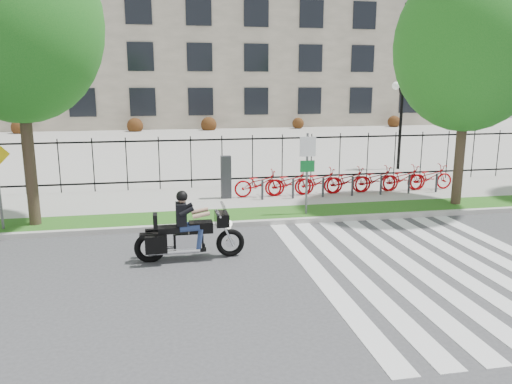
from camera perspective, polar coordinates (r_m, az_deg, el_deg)
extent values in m
plane|color=#3C3C3E|center=(10.74, -4.14, -10.29)|extent=(120.00, 120.00, 0.00)
cube|color=#B7B4AD|center=(14.57, -6.06, -3.86)|extent=(60.00, 0.20, 0.15)
cube|color=#184F13|center=(15.39, -6.33, -2.99)|extent=(60.00, 1.50, 0.15)
cube|color=#A3A199|center=(17.80, -6.99, -0.89)|extent=(60.00, 3.50, 0.15)
cube|color=#A3A199|center=(35.10, -9.01, 5.55)|extent=(80.00, 34.00, 0.10)
cube|color=gray|center=(55.17, -10.16, 18.30)|extent=(60.00, 20.00, 20.00)
cylinder|color=black|center=(24.61, 16.16, 6.93)|extent=(0.14, 0.14, 4.00)
cylinder|color=black|center=(24.51, 16.43, 11.35)|extent=(0.06, 0.70, 0.70)
sphere|color=white|center=(24.36, 15.70, 11.62)|extent=(0.36, 0.36, 0.36)
sphere|color=white|center=(24.67, 17.19, 11.54)|extent=(0.36, 0.36, 0.36)
cylinder|color=#36251D|center=(15.36, -24.54, 4.10)|extent=(0.32, 0.32, 4.14)
ellipsoid|color=#166019|center=(15.32, -25.74, 16.91)|extent=(4.56, 4.56, 5.24)
cylinder|color=#36251D|center=(17.82, 22.30, 4.60)|extent=(0.32, 0.32, 3.71)
ellipsoid|color=#166019|center=(17.73, 23.19, 15.10)|extent=(4.69, 4.69, 5.40)
cube|color=#2D2D33|center=(17.49, -3.45, 1.71)|extent=(0.35, 0.25, 1.50)
imported|color=#A20206|center=(17.73, 0.41, 0.98)|extent=(1.81, 0.63, 0.95)
cylinder|color=#2D2D33|center=(17.28, 0.73, 0.25)|extent=(0.08, 0.08, 0.70)
imported|color=#A20206|center=(17.98, 3.85, 1.11)|extent=(1.81, 0.63, 0.95)
cylinder|color=#2D2D33|center=(17.53, 4.25, 0.39)|extent=(0.08, 0.08, 0.70)
imported|color=#A20206|center=(18.28, 7.19, 1.23)|extent=(1.81, 0.63, 0.95)
cylinder|color=#2D2D33|center=(17.84, 7.67, 0.52)|extent=(0.08, 0.08, 0.70)
imported|color=#A20206|center=(18.65, 10.40, 1.34)|extent=(1.81, 0.63, 0.95)
cylinder|color=#2D2D33|center=(18.22, 10.95, 0.65)|extent=(0.08, 0.08, 0.70)
imported|color=#A20206|center=(19.07, 13.49, 1.44)|extent=(1.81, 0.63, 0.95)
cylinder|color=#2D2D33|center=(18.65, 14.09, 0.77)|extent=(0.08, 0.08, 0.70)
imported|color=#A20206|center=(19.55, 16.43, 1.54)|extent=(1.81, 0.63, 0.95)
cylinder|color=#2D2D33|center=(19.14, 17.09, 0.89)|extent=(0.08, 0.08, 0.70)
imported|color=#A20206|center=(20.07, 19.23, 1.63)|extent=(1.81, 0.63, 0.95)
cylinder|color=#2D2D33|center=(19.67, 19.92, 0.99)|extent=(0.08, 0.08, 0.70)
cylinder|color=#59595B|center=(15.34, 5.82, 2.05)|extent=(0.07, 0.07, 2.50)
cube|color=white|center=(15.17, 5.94, 5.19)|extent=(0.50, 0.03, 0.60)
cube|color=#0C6626|center=(15.26, 5.89, 2.95)|extent=(0.45, 0.03, 0.35)
torus|color=black|center=(12.15, -2.95, -5.81)|extent=(0.69, 0.14, 0.69)
torus|color=black|center=(12.04, -12.03, -6.26)|extent=(0.74, 0.16, 0.73)
cube|color=black|center=(11.95, -3.94, -3.08)|extent=(0.31, 0.56, 0.30)
cube|color=#26262B|center=(11.90, -3.62, -1.99)|extent=(0.16, 0.50, 0.31)
cube|color=silver|center=(12.02, -7.72, -5.57)|extent=(0.61, 0.35, 0.40)
cube|color=black|center=(11.94, -6.32, -3.98)|extent=(0.56, 0.35, 0.26)
cube|color=black|center=(11.91, -9.46, -4.22)|extent=(0.71, 0.37, 0.14)
cube|color=black|center=(11.85, -11.44, -3.28)|extent=(0.10, 0.34, 0.34)
cube|color=black|center=(11.70, -11.33, -5.95)|extent=(0.50, 0.17, 0.40)
cube|color=black|center=(12.27, -11.35, -5.08)|extent=(0.50, 0.17, 0.40)
cube|color=black|center=(11.82, -8.55, -2.50)|extent=(0.25, 0.40, 0.52)
sphere|color=tan|center=(11.73, -8.46, -0.69)|extent=(0.23, 0.23, 0.23)
sphere|color=black|center=(11.72, -8.47, -0.50)|extent=(0.27, 0.27, 0.27)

